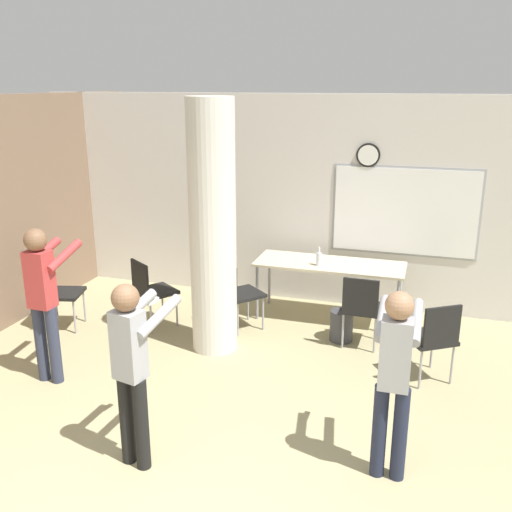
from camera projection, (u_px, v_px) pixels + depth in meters
wall_back at (318, 202)px, 7.64m from camera, size 8.00×0.15×2.80m
support_pillar at (213, 230)px, 6.19m from camera, size 0.51×0.51×2.80m
folding_table at (330, 267)px, 7.19m from camera, size 1.87×0.69×0.75m
bottle_on_table at (319, 259)px, 7.05m from camera, size 0.07×0.07×0.24m
waste_bin at (341, 326)px, 6.72m from camera, size 0.27×0.27×0.37m
chair_table_left at (238, 290)px, 6.93m from camera, size 0.62×0.62×0.87m
chair_table_right at (361, 305)px, 6.46m from camera, size 0.45×0.45×0.87m
chair_near_pillar at (150, 288)px, 7.00m from camera, size 0.61×0.61×0.87m
chair_mid_room at (433, 335)px, 5.69m from camera, size 0.61×0.61×0.87m
chair_by_left_wall at (57, 289)px, 6.98m from camera, size 0.54×0.54×0.87m
person_playing_front at (132, 361)px, 4.33m from camera, size 0.43×0.63×1.53m
person_watching_back at (43, 293)px, 5.61m from camera, size 0.36×0.60×1.60m
person_playing_side at (394, 370)px, 4.20m from camera, size 0.33×0.61×1.53m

